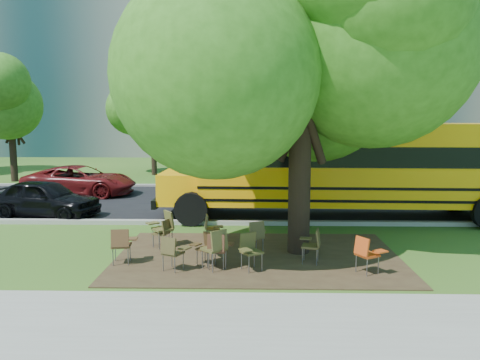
{
  "coord_description": "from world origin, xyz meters",
  "views": [
    {
      "loc": [
        0.82,
        -11.84,
        3.48
      ],
      "look_at": [
        0.47,
        3.06,
        1.46
      ],
      "focal_mm": 35.0,
      "sensor_mm": 36.0,
      "label": 1
    }
  ],
  "objects_px": {
    "chair_9": "(164,225)",
    "school_bus": "(374,164)",
    "main_tree": "(302,36)",
    "bg_car_red": "(80,181)",
    "chair_1": "(173,250)",
    "chair_4": "(218,247)",
    "chair_6": "(313,242)",
    "chair_3": "(207,245)",
    "chair_5": "(250,248)",
    "chair_7": "(367,252)",
    "chair_2": "(216,245)",
    "chair_8": "(163,230)",
    "black_car": "(45,198)",
    "chair_0": "(122,242)",
    "chair_11": "(256,234)",
    "chair_10": "(211,226)"
  },
  "relations": [
    {
      "from": "chair_4",
      "to": "chair_5",
      "type": "bearing_deg",
      "value": 2.22
    },
    {
      "from": "main_tree",
      "to": "chair_2",
      "type": "height_order",
      "value": "main_tree"
    },
    {
      "from": "chair_7",
      "to": "black_car",
      "type": "height_order",
      "value": "black_car"
    },
    {
      "from": "chair_5",
      "to": "chair_10",
      "type": "bearing_deg",
      "value": -94.71
    },
    {
      "from": "school_bus",
      "to": "chair_1",
      "type": "relative_size",
      "value": 16.22
    },
    {
      "from": "black_car",
      "to": "main_tree",
      "type": "bearing_deg",
      "value": -103.91
    },
    {
      "from": "chair_5",
      "to": "black_car",
      "type": "bearing_deg",
      "value": -68.55
    },
    {
      "from": "school_bus",
      "to": "chair_2",
      "type": "height_order",
      "value": "school_bus"
    },
    {
      "from": "chair_2",
      "to": "bg_car_red",
      "type": "height_order",
      "value": "bg_car_red"
    },
    {
      "from": "chair_9",
      "to": "bg_car_red",
      "type": "distance_m",
      "value": 9.68
    },
    {
      "from": "school_bus",
      "to": "chair_10",
      "type": "distance_m",
      "value": 6.4
    },
    {
      "from": "chair_7",
      "to": "black_car",
      "type": "bearing_deg",
      "value": -151.44
    },
    {
      "from": "chair_3",
      "to": "chair_1",
      "type": "bearing_deg",
      "value": 68.68
    },
    {
      "from": "chair_6",
      "to": "chair_4",
      "type": "bearing_deg",
      "value": 114.68
    },
    {
      "from": "main_tree",
      "to": "chair_3",
      "type": "bearing_deg",
      "value": -155.42
    },
    {
      "from": "chair_4",
      "to": "bg_car_red",
      "type": "bearing_deg",
      "value": 131.65
    },
    {
      "from": "chair_1",
      "to": "chair_6",
      "type": "distance_m",
      "value": 3.29
    },
    {
      "from": "chair_0",
      "to": "chair_1",
      "type": "height_order",
      "value": "chair_0"
    },
    {
      "from": "chair_1",
      "to": "chair_4",
      "type": "relative_size",
      "value": 0.96
    },
    {
      "from": "chair_7",
      "to": "chair_8",
      "type": "bearing_deg",
      "value": -143.35
    },
    {
      "from": "chair_3",
      "to": "chair_9",
      "type": "relative_size",
      "value": 0.8
    },
    {
      "from": "chair_5",
      "to": "chair_9",
      "type": "bearing_deg",
      "value": -70.32
    },
    {
      "from": "main_tree",
      "to": "black_car",
      "type": "distance_m",
      "value": 10.53
    },
    {
      "from": "chair_4",
      "to": "chair_2",
      "type": "bearing_deg",
      "value": -116.12
    },
    {
      "from": "chair_3",
      "to": "chair_6",
      "type": "relative_size",
      "value": 0.91
    },
    {
      "from": "chair_1",
      "to": "chair_6",
      "type": "relative_size",
      "value": 0.97
    },
    {
      "from": "school_bus",
      "to": "bg_car_red",
      "type": "distance_m",
      "value": 12.62
    },
    {
      "from": "main_tree",
      "to": "chair_11",
      "type": "height_order",
      "value": "main_tree"
    },
    {
      "from": "chair_0",
      "to": "chair_10",
      "type": "bearing_deg",
      "value": 37.02
    },
    {
      "from": "chair_0",
      "to": "chair_6",
      "type": "height_order",
      "value": "chair_0"
    },
    {
      "from": "chair_5",
      "to": "chair_7",
      "type": "distance_m",
      "value": 2.59
    },
    {
      "from": "chair_9",
      "to": "school_bus",
      "type": "bearing_deg",
      "value": -96.88
    },
    {
      "from": "main_tree",
      "to": "chair_8",
      "type": "bearing_deg",
      "value": 173.64
    },
    {
      "from": "bg_car_red",
      "to": "black_car",
      "type": "bearing_deg",
      "value": -170.82
    },
    {
      "from": "chair_0",
      "to": "chair_9",
      "type": "relative_size",
      "value": 0.92
    },
    {
      "from": "chair_5",
      "to": "chair_7",
      "type": "xyz_separation_m",
      "value": [
        2.58,
        -0.22,
        -0.0
      ]
    },
    {
      "from": "black_car",
      "to": "chair_6",
      "type": "bearing_deg",
      "value": -107.92
    },
    {
      "from": "chair_0",
      "to": "chair_11",
      "type": "bearing_deg",
      "value": 8.57
    },
    {
      "from": "chair_2",
      "to": "chair_3",
      "type": "xyz_separation_m",
      "value": [
        -0.26,
        0.39,
        -0.11
      ]
    },
    {
      "from": "main_tree",
      "to": "bg_car_red",
      "type": "distance_m",
      "value": 13.19
    },
    {
      "from": "chair_8",
      "to": "black_car",
      "type": "distance_m",
      "value": 6.15
    },
    {
      "from": "chair_3",
      "to": "black_car",
      "type": "distance_m",
      "value": 8.07
    },
    {
      "from": "chair_1",
      "to": "chair_11",
      "type": "bearing_deg",
      "value": 62.81
    },
    {
      "from": "bg_car_red",
      "to": "chair_0",
      "type": "bearing_deg",
      "value": -150.49
    },
    {
      "from": "school_bus",
      "to": "chair_2",
      "type": "relative_size",
      "value": 13.9
    },
    {
      "from": "school_bus",
      "to": "chair_11",
      "type": "distance_m",
      "value": 6.09
    },
    {
      "from": "chair_4",
      "to": "chair_10",
      "type": "bearing_deg",
      "value": 106.69
    },
    {
      "from": "chair_2",
      "to": "chair_11",
      "type": "xyz_separation_m",
      "value": [
        0.9,
        1.21,
        -0.05
      ]
    },
    {
      "from": "chair_10",
      "to": "black_car",
      "type": "xyz_separation_m",
      "value": [
        -6.1,
        3.4,
        0.15
      ]
    },
    {
      "from": "chair_0",
      "to": "bg_car_red",
      "type": "distance_m",
      "value": 10.73
    }
  ]
}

